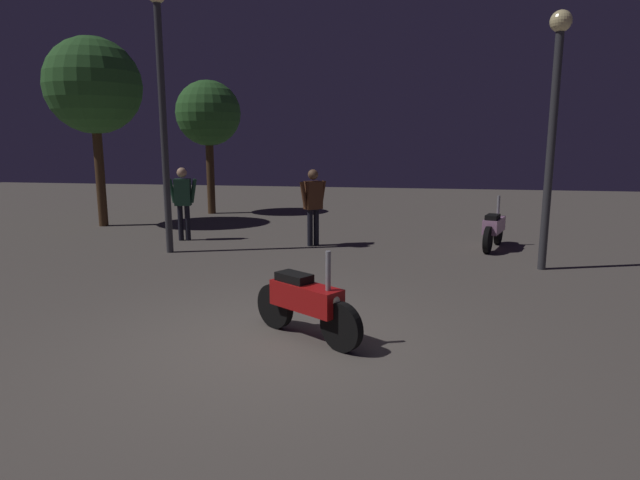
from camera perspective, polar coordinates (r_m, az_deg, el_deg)
name	(u,v)px	position (r m, az deg, el deg)	size (l,w,h in m)	color
ground_plane	(269,344)	(6.33, -5.47, -10.92)	(40.00, 40.00, 0.00)	#605951
motorcycle_red_foreground	(306,303)	(6.32, -1.51, -6.69)	(1.43, 1.02, 1.11)	black
motorcycle_pink_parked_left	(494,228)	(12.02, 18.00, 1.18)	(0.65, 1.60, 1.11)	black
person_rider_beside	(313,201)	(11.68, -0.74, 4.22)	(0.55, 0.51, 1.67)	black
person_bystander_far	(183,197)	(12.69, -14.38, 4.42)	(0.67, 0.31, 1.68)	black
streetlamp_near	(554,107)	(10.27, 23.64, 12.84)	(0.36, 0.36, 4.43)	#38383D
streetlamp_far	(161,88)	(11.37, -16.51, 15.21)	(0.36, 0.36, 5.22)	#38383D
tree_left_bg	(93,87)	(15.52, -22.97, 14.79)	(2.45, 2.45, 4.89)	#4C331E
tree_center_bg	(208,114)	(17.11, -11.80, 12.96)	(1.97, 1.97, 4.07)	#4C331E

